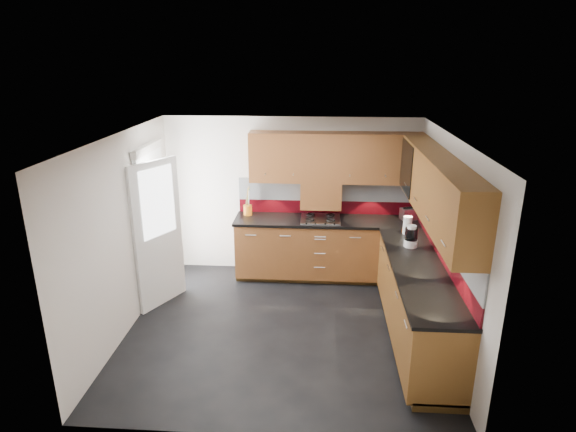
# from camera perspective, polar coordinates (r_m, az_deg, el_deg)

# --- Properties ---
(room) EXTENTS (4.00, 3.80, 2.64)m
(room) POSITION_cam_1_polar(r_m,az_deg,el_deg) (5.54, -0.73, 0.14)
(room) COLOR black
(base_cabinets) EXTENTS (2.70, 3.20, 0.95)m
(base_cabinets) POSITION_cam_1_polar(r_m,az_deg,el_deg) (6.62, 9.12, -6.82)
(base_cabinets) COLOR #5A3214
(base_cabinets) RESTS_ON room
(countertop) EXTENTS (2.72, 3.22, 0.04)m
(countertop) POSITION_cam_1_polar(r_m,az_deg,el_deg) (6.41, 9.23, -2.98)
(countertop) COLOR black
(countertop) RESTS_ON base_cabinets
(backsplash) EXTENTS (2.70, 3.20, 0.54)m
(backsplash) POSITION_cam_1_polar(r_m,az_deg,el_deg) (6.55, 11.13, 0.07)
(backsplash) COLOR maroon
(backsplash) RESTS_ON countertop
(upper_cabinets) EXTENTS (2.50, 3.20, 0.72)m
(upper_cabinets) POSITION_cam_1_polar(r_m,az_deg,el_deg) (6.23, 11.22, 5.13)
(upper_cabinets) COLOR #5A3214
(upper_cabinets) RESTS_ON room
(extractor_hood) EXTENTS (0.60, 0.33, 0.40)m
(extractor_hood) POSITION_cam_1_polar(r_m,az_deg,el_deg) (7.15, 3.93, 2.55)
(extractor_hood) COLOR #5A3214
(extractor_hood) RESTS_ON room
(glass_cabinet) EXTENTS (0.32, 0.80, 0.66)m
(glass_cabinet) POSITION_cam_1_polar(r_m,az_deg,el_deg) (6.58, 15.11, 5.79)
(glass_cabinet) COLOR black
(glass_cabinet) RESTS_ON room
(back_door) EXTENTS (0.42, 1.19, 2.04)m
(back_door) POSITION_cam_1_polar(r_m,az_deg,el_deg) (6.76, -15.42, -1.27)
(back_door) COLOR white
(back_door) RESTS_ON room
(gas_hob) EXTENTS (0.58, 0.51, 0.04)m
(gas_hob) POSITION_cam_1_polar(r_m,az_deg,el_deg) (7.09, 3.87, -0.34)
(gas_hob) COLOR silver
(gas_hob) RESTS_ON countertop
(utensil_pot) EXTENTS (0.13, 0.13, 0.45)m
(utensil_pot) POSITION_cam_1_polar(r_m,az_deg,el_deg) (7.29, -4.79, 0.87)
(utensil_pot) COLOR orange
(utensil_pot) RESTS_ON countertop
(toaster) EXTENTS (0.28, 0.22, 0.18)m
(toaster) POSITION_cam_1_polar(r_m,az_deg,el_deg) (7.30, 14.13, 0.26)
(toaster) COLOR silver
(toaster) RESTS_ON countertop
(food_processor) EXTENTS (0.17, 0.17, 0.28)m
(food_processor) POSITION_cam_1_polar(r_m,az_deg,el_deg) (6.26, 14.38, -2.42)
(food_processor) COLOR white
(food_processor) RESTS_ON countertop
(paper_towel) EXTENTS (0.14, 0.14, 0.25)m
(paper_towel) POSITION_cam_1_polar(r_m,az_deg,el_deg) (6.69, 13.97, -1.06)
(paper_towel) COLOR white
(paper_towel) RESTS_ON countertop
(orange_cloth) EXTENTS (0.16, 0.14, 0.01)m
(orange_cloth) POSITION_cam_1_polar(r_m,az_deg,el_deg) (6.84, 13.93, -1.67)
(orange_cloth) COLOR orange
(orange_cloth) RESTS_ON countertop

